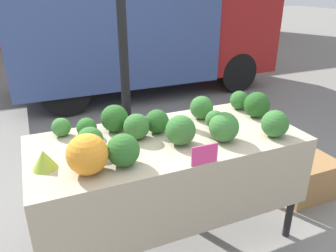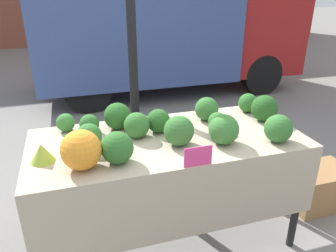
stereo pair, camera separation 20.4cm
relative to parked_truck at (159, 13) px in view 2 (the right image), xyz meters
name	(u,v)px [view 2 (the right image)]	position (x,y,z in m)	size (l,w,h in m)	color
ground_plane	(168,236)	(-0.93, -3.51, -1.26)	(40.00, 40.00, 0.00)	gray
tent_pole	(132,33)	(-1.01, -2.85, 0.10)	(0.07, 0.07, 2.73)	black
parked_truck	(159,13)	(0.00, 0.00, 0.00)	(4.18, 1.82, 2.41)	#384C84
market_table	(171,157)	(-0.93, -3.57, -0.57)	(1.72, 0.78, 0.80)	tan
orange_cauliflower	(81,150)	(-1.47, -3.73, -0.35)	(0.21, 0.21, 0.21)	orange
romanesco_head	(42,153)	(-1.67, -3.60, -0.41)	(0.13, 0.13, 0.11)	#93B238
broccoli_head_0	(179,131)	(-0.89, -3.62, -0.37)	(0.18, 0.18, 0.18)	#336B2D
broccoli_head_1	(89,124)	(-1.39, -3.29, -0.40)	(0.13, 0.13, 0.13)	#2D6628
broccoli_head_2	(207,109)	(-0.58, -3.31, -0.38)	(0.17, 0.17, 0.17)	#336B2D
broccoli_head_3	(158,121)	(-0.96, -3.40, -0.38)	(0.16, 0.16, 0.16)	#285B23
broccoli_head_4	(137,125)	(-1.11, -3.44, -0.38)	(0.16, 0.16, 0.16)	#336B2D
broccoli_head_5	(264,108)	(-0.20, -3.44, -0.37)	(0.19, 0.19, 0.19)	#23511E
broccoli_head_6	(218,122)	(-0.58, -3.50, -0.40)	(0.13, 0.13, 0.13)	#336B2D
broccoli_head_7	(278,128)	(-0.30, -3.75, -0.37)	(0.17, 0.17, 0.17)	#336B2D
broccoli_head_8	(117,116)	(-1.21, -3.27, -0.37)	(0.18, 0.18, 0.18)	#285B23
broccoli_head_9	(66,123)	(-1.54, -3.21, -0.40)	(0.12, 0.12, 0.12)	#387533
broccoli_head_10	(89,136)	(-1.41, -3.50, -0.38)	(0.15, 0.15, 0.15)	#336B2D
broccoli_head_11	(117,148)	(-1.28, -3.73, -0.37)	(0.18, 0.18, 0.18)	#2D6628
broccoli_head_12	(248,103)	(-0.22, -3.25, -0.39)	(0.14, 0.14, 0.14)	#2D6628
broccoli_head_13	(224,129)	(-0.63, -3.68, -0.37)	(0.19, 0.19, 0.19)	#387533
price_sign	(198,156)	(-0.88, -3.89, -0.40)	(0.16, 0.01, 0.11)	#E53D84
produce_crate	(318,187)	(0.37, -3.49, -1.10)	(0.48, 0.35, 0.33)	#9E7042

